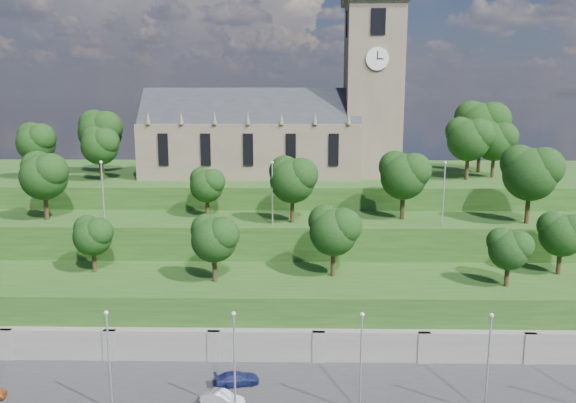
{
  "coord_description": "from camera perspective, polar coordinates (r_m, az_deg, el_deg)",
  "views": [
    {
      "loc": [
        2.97,
        -38.67,
        27.17
      ],
      "look_at": [
        1.76,
        30.0,
        13.99
      ],
      "focal_mm": 35.0,
      "sensor_mm": 36.0,
      "label": 1
    }
  ],
  "objects": [
    {
      "name": "promenade",
      "position": [
        51.86,
        -2.56,
        -19.46
      ],
      "size": [
        160.0,
        12.0,
        2.0
      ],
      "primitive_type": "cube",
      "color": "#2D2D30",
      "rests_on": "ground"
    },
    {
      "name": "retaining_wall",
      "position": [
        56.41,
        -2.19,
        -15.08
      ],
      "size": [
        160.0,
        2.1,
        5.0
      ],
      "color": "slate",
      "rests_on": "ground"
    },
    {
      "name": "embankment_lower",
      "position": [
        61.3,
        -1.88,
        -11.35
      ],
      "size": [
        160.0,
        12.0,
        8.0
      ],
      "primitive_type": "cube",
      "color": "#214517",
      "rests_on": "ground"
    },
    {
      "name": "embankment_upper",
      "position": [
        70.97,
        -1.45,
        -6.5
      ],
      "size": [
        160.0,
        10.0,
        12.0
      ],
      "primitive_type": "cube",
      "color": "#214517",
      "rests_on": "ground"
    },
    {
      "name": "hilltop",
      "position": [
        90.88,
        -0.89,
        -1.64
      ],
      "size": [
        160.0,
        32.0,
        15.0
      ],
      "primitive_type": "cube",
      "color": "#214517",
      "rests_on": "ground"
    },
    {
      "name": "church",
      "position": [
        84.81,
        -0.47,
        7.72
      ],
      "size": [
        38.6,
        12.35,
        27.6
      ],
      "color": "brown",
      "rests_on": "hilltop"
    },
    {
      "name": "trees_lower",
      "position": [
        58.68,
        0.18,
        -3.48
      ],
      "size": [
        67.03,
        8.38,
        7.66
      ],
      "color": "black",
      "rests_on": "embankment_lower"
    },
    {
      "name": "trees_upper",
      "position": [
        67.32,
        3.65,
        2.78
      ],
      "size": [
        64.62,
        8.21,
        9.33
      ],
      "color": "black",
      "rests_on": "embankment_upper"
    },
    {
      "name": "trees_hilltop",
      "position": [
        84.58,
        2.8,
        7.0
      ],
      "size": [
        73.76,
        16.34,
        11.21
      ],
      "color": "black",
      "rests_on": "hilltop"
    },
    {
      "name": "lamp_posts_promenade",
      "position": [
        46.17,
        -5.47,
        -15.26
      ],
      "size": [
        60.36,
        0.36,
        8.53
      ],
      "color": "#B2B2B7",
      "rests_on": "promenade"
    },
    {
      "name": "lamp_posts_upper",
      "position": [
        65.63,
        -1.6,
        1.39
      ],
      "size": [
        40.36,
        0.36,
        7.54
      ],
      "color": "#B2B2B7",
      "rests_on": "embankment_upper"
    },
    {
      "name": "car_middle",
      "position": [
        49.09,
        -6.69,
        -19.26
      ],
      "size": [
        3.81,
        2.34,
        1.19
      ],
      "primitive_type": "imported",
      "rotation": [
        0.0,
        0.0,
        1.24
      ],
      "color": "#B5B4B9",
      "rests_on": "promenade"
    },
    {
      "name": "car_right",
      "position": [
        51.91,
        -5.24,
        -17.47
      ],
      "size": [
        4.25,
        2.59,
        1.15
      ],
      "primitive_type": "imported",
      "rotation": [
        0.0,
        0.0,
        1.84
      ],
      "color": "#161C4D",
      "rests_on": "promenade"
    }
  ]
}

